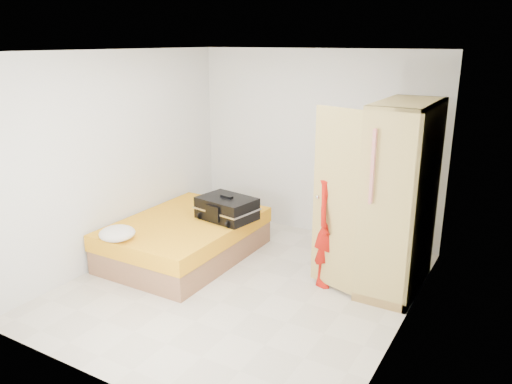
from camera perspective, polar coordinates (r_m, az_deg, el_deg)
The scene contains 7 objects.
room at distance 5.36m, azimuth -1.76°, elevation 1.79°, with size 4.00×4.02×2.60m.
bed at distance 6.52m, azimuth -8.05°, elevation -5.27°, with size 1.42×2.02×0.50m.
wardrobe at distance 5.67m, azimuth 15.62°, elevation -1.16°, with size 1.15×1.20×2.10m.
person at distance 5.66m, azimuth 8.86°, elevation -2.99°, with size 0.58×0.38×1.58m, color red.
suitcase at distance 6.40m, azimuth -3.36°, elevation -1.87°, with size 0.79×0.64×0.31m.
round_cushion at distance 5.96m, azimuth -15.58°, elevation -4.57°, with size 0.41×0.41×0.16m, color silver.
pillow at distance 7.02m, azimuth -3.37°, elevation -0.90°, with size 0.55×0.28×0.10m, color silver.
Camera 1 is at (2.73, -4.39, 2.70)m, focal length 35.00 mm.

